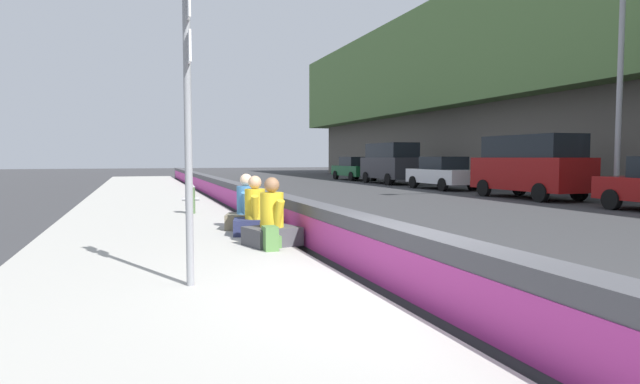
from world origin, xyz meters
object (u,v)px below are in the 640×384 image
seated_person_rear (246,211)px  street_lamp (609,74)px  fire_hydrant (191,197)px  parked_car_fourth (442,173)px  backpack (271,239)px  route_sign_post (188,112)px  parked_car_midline (391,162)px  parked_car_third (530,165)px  seated_person_foreground (272,224)px  seated_person_middle (255,216)px  parked_car_far (354,168)px

seated_person_rear → street_lamp: 14.72m
fire_hydrant → parked_car_fourth: 16.61m
seated_person_rear → backpack: 2.82m
backpack → parked_car_fourth: (15.80, -12.98, 0.53)m
route_sign_post → seated_person_rear: 5.41m
fire_hydrant → parked_car_midline: bearing=-41.4°
parked_car_third → parked_car_fourth: (6.58, -0.00, -0.49)m
route_sign_post → fire_hydrant: (8.45, -0.78, -1.62)m
route_sign_post → parked_car_midline: bearing=-31.2°
parked_car_third → seated_person_rear: bearing=116.5°
street_lamp → parked_car_midline: street_lamp is taller
seated_person_foreground → parked_car_third: (8.72, -12.84, 0.84)m
seated_person_foreground → seated_person_rear: (2.30, 0.00, -0.00)m
route_sign_post → street_lamp: street_lamp is taller
street_lamp → fire_hydrant: bearing=89.8°
route_sign_post → seated_person_middle: size_ratio=3.07×
seated_person_rear → parked_car_third: bearing=-63.5°
parked_car_third → parked_car_fourth: 6.60m
seated_person_middle → route_sign_post: bearing=157.7°
parked_car_midline → parked_car_far: (5.82, 0.06, -0.49)m
seated_person_foreground → backpack: bearing=164.1°
parked_car_third → parked_car_midline: bearing=-0.4°
route_sign_post → fire_hydrant: size_ratio=4.09×
seated_person_foreground → parked_car_third: 15.54m
parked_car_third → parked_car_far: (18.60, -0.03, -0.49)m
seated_person_middle → parked_car_third: 14.83m
seated_person_rear → parked_car_fourth: (13.00, -12.84, 0.35)m
street_lamp → parked_car_midline: (15.67, 0.76, -3.26)m
seated_person_foreground → street_lamp: bearing=-66.9°
street_lamp → parked_car_third: size_ratio=1.45×
seated_person_foreground → seated_person_rear: 2.30m
street_lamp → parked_car_fourth: bearing=5.1°
fire_hydrant → seated_person_foreground: size_ratio=0.74×
parked_car_midline → parked_car_far: size_ratio=1.12×
parked_car_fourth → parked_car_midline: parked_car_midline is taller
seated_person_foreground → seated_person_middle: bearing=0.4°
parked_car_third → fire_hydrant: bearing=101.7°
seated_person_foreground → seated_person_rear: bearing=0.1°
parked_car_third → parked_car_far: size_ratio=1.13×
fire_hydrant → parked_car_midline: (15.62, -13.77, 0.77)m
seated_person_middle → parked_car_far: parked_car_far is taller
parked_car_fourth → parked_car_midline: bearing=-0.8°
parked_car_fourth → street_lamp: bearing=-174.9°
fire_hydrant → seated_person_rear: size_ratio=0.74×
street_lamp → seated_person_foreground: bearing=113.1°
backpack → seated_person_middle: bearing=-4.0°
seated_person_middle → parked_car_far: 28.97m
parked_car_midline → backpack: bearing=149.3°
street_lamp → parked_car_fourth: size_ratio=1.66×
route_sign_post → parked_car_far: bearing=-25.9°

